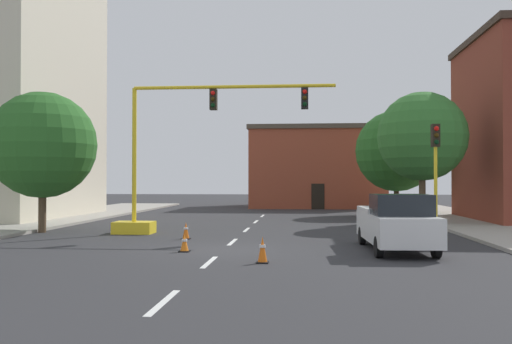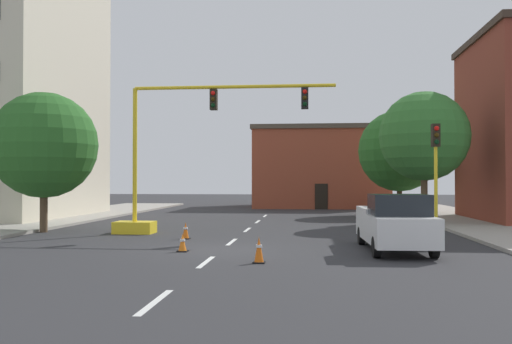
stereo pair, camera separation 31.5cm
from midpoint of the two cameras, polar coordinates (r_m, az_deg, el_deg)
name	(u,v)px [view 2 (the right image)]	position (r m, az deg, el deg)	size (l,w,h in m)	color
ground_plane	(222,250)	(19.82, -3.08, -7.99)	(160.00, 160.00, 0.00)	#2D2D30
sidewalk_left	(4,226)	(31.70, -24.20, -5.12)	(6.00, 56.00, 0.14)	#9E998E
lane_stripe_seg_1	(155,302)	(11.60, -9.57, -13.03)	(0.16, 2.40, 0.01)	silver
lane_stripe_seg_2	(206,262)	(16.89, -4.63, -9.21)	(0.16, 2.40, 0.01)	silver
lane_stripe_seg_3	(232,242)	(22.28, -2.11, -7.19)	(0.16, 2.40, 0.01)	silver
lane_stripe_seg_4	(247,230)	(27.71, -0.58, -5.96)	(0.16, 2.40, 0.01)	silver
lane_stripe_seg_5	(258,222)	(33.17, 0.44, -5.13)	(0.16, 2.40, 0.01)	silver
lane_stripe_seg_6	(265,216)	(38.64, 1.17, -4.53)	(0.16, 2.40, 0.01)	silver
building_brick_center	(320,168)	(52.49, 6.79, 0.46)	(12.26, 9.96, 7.35)	brown
traffic_signal_gantry	(164,184)	(25.94, -9.15, -1.19)	(10.18, 1.20, 6.83)	yellow
traffic_light_pole_right	(436,155)	(24.12, 18.37, 1.72)	(0.32, 0.47, 4.80)	yellow
tree_left_near	(44,145)	(28.16, -20.66, 2.59)	(5.03, 5.03, 6.66)	brown
tree_right_far	(399,151)	(40.48, 14.74, 2.11)	(5.75, 5.75, 7.44)	#4C3823
tree_right_mid	(424,136)	(31.86, 17.17, 3.52)	(4.90, 4.90, 7.35)	brown
pickup_truck_white	(394,223)	(19.95, 14.49, -5.10)	(2.19, 5.47, 1.99)	white
traffic_cone_roadside_a	(183,243)	(19.35, -7.11, -7.25)	(0.36, 0.36, 0.62)	black
traffic_cone_roadside_b	(259,250)	(16.58, 0.85, -8.03)	(0.36, 0.36, 0.79)	black
traffic_cone_roadside_c	(186,231)	(23.50, -6.88, -6.02)	(0.36, 0.36, 0.71)	black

